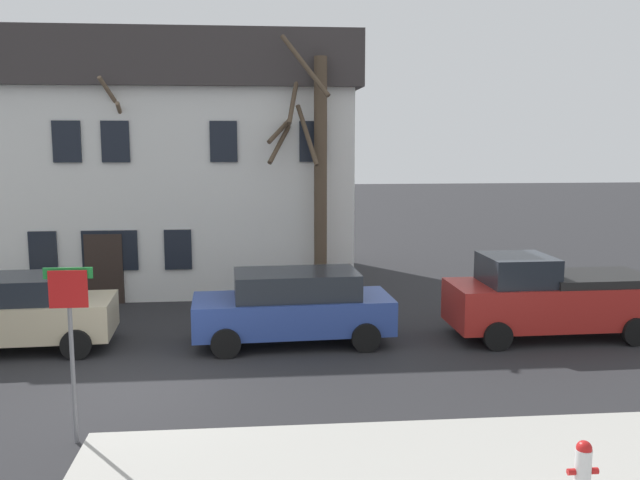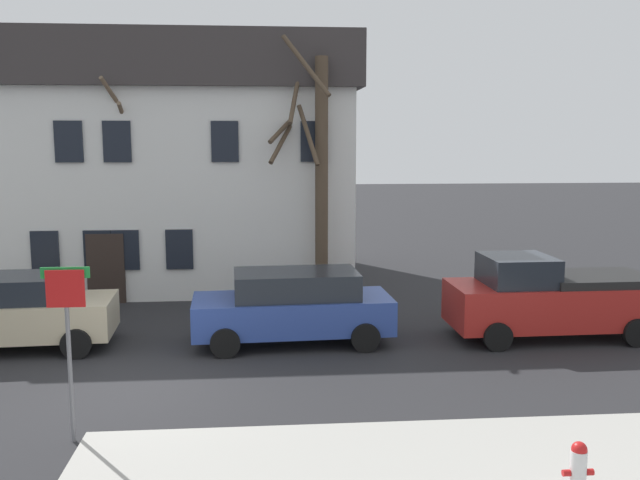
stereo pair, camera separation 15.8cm
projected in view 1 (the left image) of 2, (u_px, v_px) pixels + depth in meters
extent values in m
plane|color=#262628|center=(141.00, 388.00, 13.68)|extent=(120.00, 120.00, 0.00)
cube|color=white|center=(167.00, 188.00, 23.91)|extent=(12.08, 7.20, 6.40)
cube|color=#383333|center=(163.00, 68.00, 23.32)|extent=(12.58, 7.70, 1.67)
cube|color=#2D231E|center=(104.00, 269.00, 20.49)|extent=(1.10, 0.12, 2.10)
cube|color=black|center=(43.00, 252.00, 20.26)|extent=(0.80, 0.08, 1.20)
cube|color=black|center=(96.00, 251.00, 20.40)|extent=(0.80, 0.08, 1.20)
cube|color=black|center=(124.00, 250.00, 20.48)|extent=(0.80, 0.08, 1.20)
cube|color=black|center=(178.00, 250.00, 20.62)|extent=(0.80, 0.08, 1.20)
cube|color=black|center=(67.00, 142.00, 19.87)|extent=(0.80, 0.08, 1.20)
cube|color=black|center=(115.00, 142.00, 20.00)|extent=(0.80, 0.08, 1.20)
cube|color=black|center=(224.00, 142.00, 20.28)|extent=(0.80, 0.08, 1.20)
cube|color=black|center=(313.00, 141.00, 20.53)|extent=(0.80, 0.08, 1.20)
cylinder|color=brown|center=(97.00, 177.00, 20.61)|extent=(0.35, 0.35, 7.48)
cylinder|color=brown|center=(123.00, 123.00, 20.46)|extent=(0.13, 1.75, 1.19)
cylinder|color=brown|center=(107.00, 112.00, 21.29)|extent=(2.01, 0.52, 1.48)
cylinder|color=brown|center=(118.00, 106.00, 20.04)|extent=(0.83, 1.67, 1.59)
cylinder|color=#4C3D2D|center=(321.00, 183.00, 20.18)|extent=(0.38, 0.38, 7.21)
cylinder|color=#4C3D2D|center=(305.00, 65.00, 19.06)|extent=(1.37, 1.14, 1.79)
cylinder|color=#4C3D2D|center=(295.00, 91.00, 19.93)|extent=(0.57, 1.59, 1.96)
cylinder|color=#4C3D2D|center=(307.00, 135.00, 19.71)|extent=(0.65, 0.98, 1.75)
cylinder|color=#4C3D2D|center=(290.00, 120.00, 20.47)|extent=(1.45, 1.83, 1.43)
cylinder|color=#4C3D2D|center=(288.00, 129.00, 20.42)|extent=(1.28, 2.00, 2.04)
cube|color=#C6B793|center=(17.00, 319.00, 16.04)|extent=(4.43, 2.08, 0.85)
cube|color=#1E232B|center=(15.00, 289.00, 15.94)|extent=(2.08, 1.73, 0.58)
cylinder|color=black|center=(76.00, 344.00, 15.41)|extent=(0.69, 0.26, 0.68)
cylinder|color=black|center=(91.00, 323.00, 17.22)|extent=(0.69, 0.26, 0.68)
cube|color=#2D4799|center=(293.00, 314.00, 16.57)|extent=(4.81, 2.08, 0.82)
cube|color=#1E232B|center=(296.00, 284.00, 16.47)|extent=(3.00, 1.78, 0.62)
cylinder|color=black|center=(226.00, 343.00, 15.49)|extent=(0.69, 0.25, 0.68)
cylinder|color=black|center=(225.00, 322.00, 17.31)|extent=(0.69, 0.25, 0.68)
cylinder|color=black|center=(366.00, 337.00, 15.94)|extent=(0.69, 0.25, 0.68)
cylinder|color=black|center=(351.00, 317.00, 17.76)|extent=(0.69, 0.25, 0.68)
cube|color=#AD231E|center=(551.00, 303.00, 17.10)|extent=(5.04, 2.01, 1.04)
cube|color=#1E232B|center=(517.00, 270.00, 16.87)|extent=(1.63, 1.72, 0.70)
cube|color=black|center=(594.00, 278.00, 17.13)|extent=(2.64, 1.89, 0.20)
cylinder|color=black|center=(498.00, 336.00, 16.04)|extent=(0.68, 0.23, 0.68)
cylinder|color=black|center=(471.00, 315.00, 17.93)|extent=(0.68, 0.23, 0.68)
cylinder|color=black|center=(636.00, 332.00, 16.42)|extent=(0.68, 0.23, 0.68)
cylinder|color=black|center=(595.00, 312.00, 18.30)|extent=(0.68, 0.23, 0.68)
cylinder|color=silver|center=(583.00, 474.00, 9.22)|extent=(0.22, 0.22, 0.68)
sphere|color=red|center=(584.00, 448.00, 9.17)|extent=(0.21, 0.21, 0.21)
cylinder|color=red|center=(571.00, 472.00, 9.20)|extent=(0.10, 0.09, 0.09)
cylinder|color=red|center=(594.00, 471.00, 9.23)|extent=(0.10, 0.09, 0.09)
cylinder|color=slate|center=(72.00, 358.00, 11.02)|extent=(0.07, 0.07, 2.85)
cube|color=red|center=(68.00, 289.00, 10.83)|extent=(0.60, 0.03, 0.60)
cube|color=#1E8C38|center=(68.00, 273.00, 10.84)|extent=(0.76, 0.02, 0.18)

